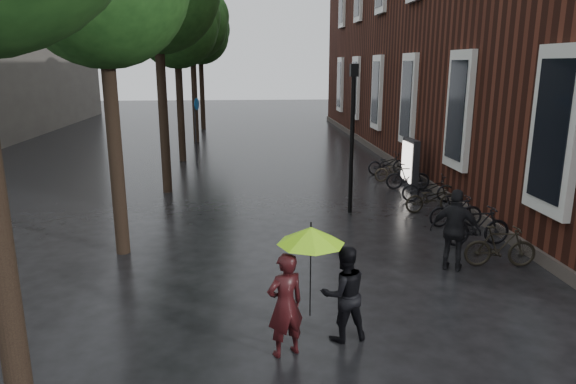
{
  "coord_description": "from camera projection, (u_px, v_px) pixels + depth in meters",
  "views": [
    {
      "loc": [
        -1.14,
        -4.85,
        4.4
      ],
      "look_at": [
        -0.25,
        5.68,
        1.75
      ],
      "focal_mm": 32.0,
      "sensor_mm": 36.0,
      "label": 1
    }
  ],
  "objects": [
    {
      "name": "brick_building",
      "position": [
        491.0,
        28.0,
        24.05
      ],
      "size": [
        10.2,
        33.2,
        12.0
      ],
      "color": "#38160F",
      "rests_on": "ground"
    },
    {
      "name": "street_trees",
      "position": [
        167.0,
        11.0,
        19.36
      ],
      "size": [
        4.33,
        34.03,
        8.91
      ],
      "color": "black",
      "rests_on": "ground"
    },
    {
      "name": "person_burgundy",
      "position": [
        285.0,
        305.0,
        7.79
      ],
      "size": [
        0.72,
        0.61,
        1.67
      ],
      "primitive_type": "imported",
      "rotation": [
        0.0,
        0.0,
        3.55
      ],
      "color": "black",
      "rests_on": "ground"
    },
    {
      "name": "person_black",
      "position": [
        344.0,
        293.0,
        8.26
      ],
      "size": [
        0.88,
        0.74,
        1.6
      ],
      "primitive_type": "imported",
      "rotation": [
        0.0,
        0.0,
        3.33
      ],
      "color": "black",
      "rests_on": "ground"
    },
    {
      "name": "lime_umbrella",
      "position": [
        311.0,
        235.0,
        7.78
      ],
      "size": [
        1.05,
        1.05,
        1.55
      ],
      "rotation": [
        0.0,
        0.0,
        0.16
      ],
      "color": "black",
      "rests_on": "ground"
    },
    {
      "name": "pedestrian_walking",
      "position": [
        455.0,
        230.0,
        11.06
      ],
      "size": [
        1.14,
        0.89,
        1.81
      ],
      "primitive_type": "imported",
      "rotation": [
        0.0,
        0.0,
        2.65
      ],
      "color": "black",
      "rests_on": "ground"
    },
    {
      "name": "parked_bicycles",
      "position": [
        427.0,
        191.0,
        16.28
      ],
      "size": [
        2.06,
        10.64,
        1.01
      ],
      "color": "black",
      "rests_on": "ground"
    },
    {
      "name": "ad_lightbox",
      "position": [
        410.0,
        163.0,
        18.64
      ],
      "size": [
        0.27,
        1.16,
        1.75
      ],
      "rotation": [
        0.0,
        0.0,
        0.04
      ],
      "color": "black",
      "rests_on": "ground"
    },
    {
      "name": "lamp_post",
      "position": [
        352.0,
        125.0,
        14.94
      ],
      "size": [
        0.23,
        0.23,
        4.4
      ],
      "rotation": [
        0.0,
        0.0,
        0.24
      ],
      "color": "black",
      "rests_on": "ground"
    },
    {
      "name": "cycle_sign",
      "position": [
        196.0,
        120.0,
        22.84
      ],
      "size": [
        0.15,
        0.53,
        2.92
      ],
      "rotation": [
        0.0,
        0.0,
        -0.26
      ],
      "color": "#262628",
      "rests_on": "ground"
    }
  ]
}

